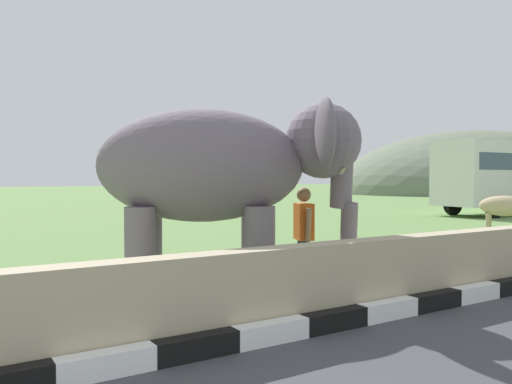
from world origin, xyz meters
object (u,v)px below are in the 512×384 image
at_px(bus_white, 510,172).
at_px(cow_near, 505,207).
at_px(elephant, 225,169).
at_px(person_handler, 304,233).

relative_size(bus_white, cow_near, 4.49).
relative_size(elephant, person_handler, 2.41).
height_order(elephant, bus_white, bus_white).
xyz_separation_m(bus_white, cow_near, (-8.43, -5.03, -1.21)).
relative_size(person_handler, bus_white, 0.19).
distance_m(elephant, cow_near, 12.33).
bearing_deg(elephant, person_handler, -13.21).
bearing_deg(person_handler, cow_near, 16.84).
distance_m(bus_white, cow_near, 9.89).
height_order(bus_white, cow_near, bus_white).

